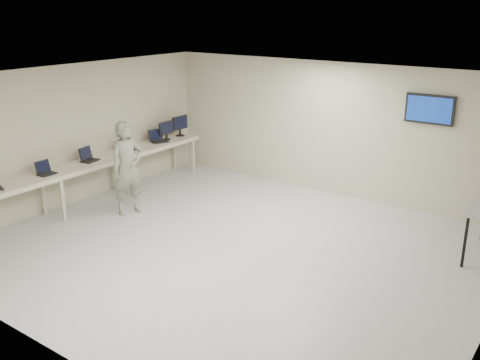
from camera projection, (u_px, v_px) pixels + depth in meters
The scene contains 9 objects.
room at pixel (236, 167), 8.56m from camera, with size 8.01×7.01×2.81m.
workbench at pixel (89, 165), 10.71m from camera, with size 0.76×6.00×0.90m.
laptop_1 at pixel (45, 171), 9.90m from camera, with size 0.27×0.32×0.25m.
laptop_2 at pixel (88, 157), 10.74m from camera, with size 0.34×0.39×0.27m.
laptop_3 at pixel (128, 147), 11.57m from camera, with size 0.28×0.34×0.26m.
laptop_4 at pixel (158, 139), 12.22m from camera, with size 0.40×0.43×0.28m.
monitor_near at pixel (166, 129), 12.37m from camera, with size 0.19×0.43×0.42m.
monitor_far at pixel (180, 124), 12.72m from camera, with size 0.22×0.49×0.48m.
soldier at pixel (128, 168), 10.24m from camera, with size 0.66×0.44×1.82m, color gray.
Camera 1 is at (4.86, -6.57, 3.89)m, focal length 40.00 mm.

